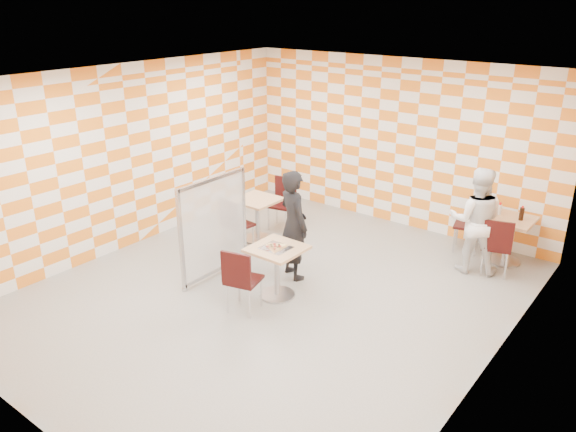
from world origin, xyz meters
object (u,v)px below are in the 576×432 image
(man_dark, at_px, (294,225))
(man_white, at_px, (476,220))
(chair_second_front, at_px, (497,243))
(chair_empty_far, at_px, (283,199))
(chair_main_front, at_px, (240,276))
(main_table, at_px, (277,263))
(chair_empty_near, at_px, (234,221))
(sport_bottle, at_px, (500,209))
(second_table, at_px, (508,232))
(partition, at_px, (214,227))
(soda_bottle, at_px, (522,214))
(empty_table, at_px, (257,212))
(chair_second_side, at_px, (474,221))

(man_dark, xyz_separation_m, man_white, (2.05, 1.82, -0.01))
(chair_second_front, relative_size, chair_empty_far, 1.00)
(chair_main_front, height_order, man_white, man_white)
(main_table, height_order, chair_empty_near, chair_empty_near)
(chair_second_front, distance_m, man_dark, 3.04)
(man_white, distance_m, sport_bottle, 0.68)
(chair_main_front, relative_size, chair_empty_near, 1.00)
(second_table, relative_size, partition, 0.48)
(soda_bottle, bearing_deg, chair_empty_near, -148.35)
(partition, distance_m, soda_bottle, 4.69)
(main_table, relative_size, second_table, 1.00)
(main_table, height_order, soda_bottle, soda_bottle)
(second_table, height_order, chair_empty_near, chair_empty_near)
(empty_table, distance_m, man_dark, 1.52)
(chair_second_front, height_order, soda_bottle, soda_bottle)
(empty_table, distance_m, partition, 1.47)
(empty_table, distance_m, chair_second_front, 3.88)
(chair_second_side, xyz_separation_m, chair_empty_near, (-3.11, -2.40, 0.00))
(second_table, distance_m, chair_second_front, 0.59)
(sport_bottle, bearing_deg, man_dark, -131.30)
(chair_main_front, height_order, man_dark, man_dark)
(second_table, bearing_deg, soda_bottle, 6.45)
(sport_bottle, bearing_deg, chair_main_front, -118.92)
(chair_second_front, xyz_separation_m, man_dark, (-2.40, -1.84, 0.29))
(second_table, xyz_separation_m, chair_second_front, (0.02, -0.59, 0.04))
(chair_empty_near, bearing_deg, chair_empty_far, 91.33)
(empty_table, relative_size, man_dark, 0.45)
(chair_second_front, bearing_deg, man_dark, -142.42)
(chair_main_front, bearing_deg, main_table, 81.90)
(chair_empty_near, bearing_deg, soda_bottle, 31.65)
(second_table, bearing_deg, chair_empty_far, -165.02)
(chair_main_front, height_order, soda_bottle, soda_bottle)
(empty_table, relative_size, soda_bottle, 3.26)
(partition, relative_size, soda_bottle, 6.74)
(partition, bearing_deg, sport_bottle, 45.48)
(empty_table, relative_size, chair_main_front, 0.81)
(man_dark, bearing_deg, man_white, -114.72)
(chair_main_front, distance_m, chair_empty_near, 1.96)
(chair_empty_near, height_order, sport_bottle, sport_bottle)
(chair_empty_far, height_order, partition, partition)
(man_white, distance_m, soda_bottle, 0.79)
(main_table, height_order, chair_main_front, chair_main_front)
(chair_second_side, bearing_deg, partition, -130.87)
(chair_main_front, height_order, chair_empty_near, same)
(chair_empty_near, relative_size, man_white, 0.56)
(sport_bottle, relative_size, soda_bottle, 0.87)
(empty_table, distance_m, soda_bottle, 4.24)
(chair_second_front, bearing_deg, man_white, -176.66)
(chair_empty_far, relative_size, partition, 0.60)
(chair_second_front, height_order, chair_second_side, same)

